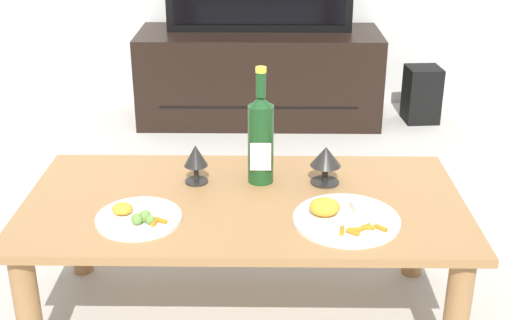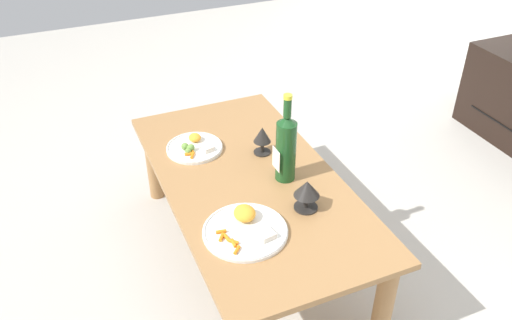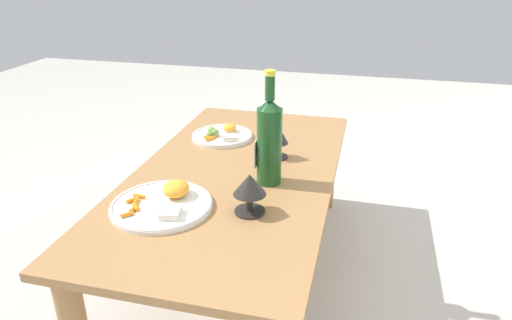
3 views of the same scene
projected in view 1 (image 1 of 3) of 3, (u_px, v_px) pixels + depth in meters
ground_plane at (245, 317)px, 2.18m from camera, size 6.40×6.40×0.00m
dining_table at (244, 220)px, 2.05m from camera, size 1.30×0.67×0.42m
tv_stand at (259, 76)px, 3.82m from camera, size 1.33×0.50×0.50m
floor_speaker at (422, 94)px, 3.82m from camera, size 0.20×0.20×0.31m
wine_bottle at (261, 136)px, 2.08m from camera, size 0.08×0.08×0.37m
goblet_left at (196, 158)px, 2.10m from camera, size 0.07×0.07×0.12m
goblet_right at (326, 159)px, 2.09m from camera, size 0.09×0.09×0.12m
dinner_plate_left at (139, 217)px, 1.89m from camera, size 0.24×0.24×0.04m
dinner_plate_right at (344, 217)px, 1.89m from camera, size 0.30×0.30×0.06m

